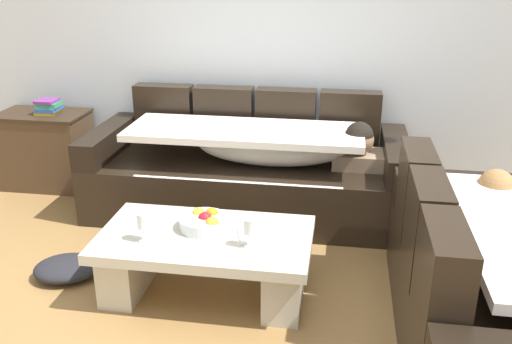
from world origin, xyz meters
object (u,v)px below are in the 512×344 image
(crumpled_garment, at_px, (67,268))
(wine_glass_near_left, at_px, (143,222))
(coffee_table, at_px, (206,256))
(fruit_bowl, at_px, (205,221))
(open_magazine, at_px, (264,234))
(couch_along_wall, at_px, (252,170))
(book_stack_on_cabinet, at_px, (48,107))
(couch_near_window, at_px, (496,291))
(side_cabinet, at_px, (46,150))
(wine_glass_near_right, at_px, (250,227))

(crumpled_garment, bearing_deg, wine_glass_near_left, -14.95)
(coffee_table, distance_m, fruit_bowl, 0.20)
(fruit_bowl, bearing_deg, open_magazine, -5.64)
(couch_along_wall, distance_m, book_stack_on_cabinet, 1.78)
(couch_near_window, relative_size, wine_glass_near_left, 10.72)
(coffee_table, distance_m, crumpled_garment, 0.90)
(couch_along_wall, bearing_deg, side_cabinet, 172.85)
(wine_glass_near_left, bearing_deg, crumpled_garment, 165.05)
(wine_glass_near_left, relative_size, crumpled_garment, 0.42)
(wine_glass_near_right, bearing_deg, crumpled_garment, 173.74)
(wine_glass_near_right, bearing_deg, couch_along_wall, 98.98)
(open_magazine, bearing_deg, couch_near_window, -30.03)
(fruit_bowl, height_order, open_magazine, fruit_bowl)
(couch_near_window, distance_m, open_magazine, 1.22)
(open_magazine, relative_size, crumpled_garment, 0.70)
(wine_glass_near_left, distance_m, crumpled_garment, 0.74)
(wine_glass_near_right, relative_size, open_magazine, 0.59)
(wine_glass_near_left, relative_size, book_stack_on_cabinet, 0.84)
(fruit_bowl, relative_size, side_cabinet, 0.39)
(couch_near_window, bearing_deg, fruit_bowl, 77.52)
(couch_near_window, relative_size, open_magazine, 6.35)
(couch_along_wall, distance_m, side_cabinet, 1.82)
(couch_near_window, xyz_separation_m, wine_glass_near_right, (-1.23, 0.16, 0.16))
(couch_along_wall, relative_size, coffee_table, 1.96)
(fruit_bowl, relative_size, crumpled_garment, 0.70)
(couch_along_wall, xyz_separation_m, crumpled_garment, (-0.96, -1.14, -0.27))
(wine_glass_near_left, relative_size, open_magazine, 0.59)
(side_cabinet, distance_m, book_stack_on_cabinet, 0.38)
(couch_near_window, bearing_deg, open_magazine, 75.56)
(wine_glass_near_right, height_order, side_cabinet, side_cabinet)
(crumpled_garment, bearing_deg, couch_along_wall, 49.92)
(couch_near_window, relative_size, side_cabinet, 2.47)
(couch_along_wall, bearing_deg, wine_glass_near_left, -106.53)
(couch_along_wall, distance_m, wine_glass_near_right, 1.29)
(couch_along_wall, distance_m, couch_near_window, 2.02)
(coffee_table, relative_size, wine_glass_near_left, 7.23)
(fruit_bowl, relative_size, wine_glass_near_left, 1.69)
(open_magazine, bearing_deg, book_stack_on_cabinet, 130.18)
(coffee_table, bearing_deg, side_cabinet, 141.14)
(couch_near_window, distance_m, coffee_table, 1.53)
(couch_near_window, bearing_deg, coffee_table, 80.15)
(coffee_table, bearing_deg, fruit_bowl, 104.85)
(coffee_table, distance_m, side_cabinet, 2.22)
(open_magazine, xyz_separation_m, crumpled_garment, (-1.21, -0.02, -0.33))
(wine_glass_near_left, height_order, open_magazine, wine_glass_near_left)
(side_cabinet, relative_size, book_stack_on_cabinet, 3.65)
(crumpled_garment, bearing_deg, side_cabinet, 121.67)
(fruit_bowl, distance_m, wine_glass_near_right, 0.35)
(coffee_table, height_order, side_cabinet, side_cabinet)
(couch_along_wall, relative_size, wine_glass_near_left, 14.16)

